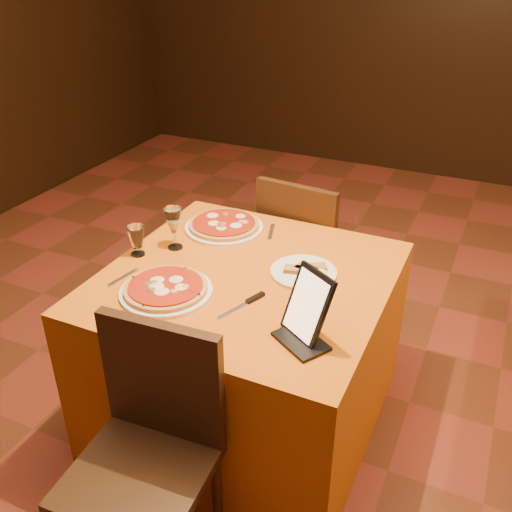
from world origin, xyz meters
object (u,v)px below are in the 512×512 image
at_px(chair_main_far, 310,254).
at_px(tablet, 308,305).
at_px(pizza_near, 166,290).
at_px(water_glass, 137,241).
at_px(main_table, 247,350).
at_px(chair_main_near, 138,475).
at_px(pizza_far, 224,226).
at_px(wine_glass, 174,228).

bearing_deg(chair_main_far, tablet, 114.59).
distance_m(pizza_near, water_glass, 0.34).
relative_size(main_table, pizza_near, 3.14).
distance_m(chair_main_near, tablet, 0.76).
distance_m(pizza_far, water_glass, 0.43).
xyz_separation_m(pizza_near, wine_glass, (-0.16, 0.32, 0.08)).
relative_size(chair_main_far, pizza_near, 2.60).
bearing_deg(water_glass, pizza_far, 59.39).
relative_size(chair_main_near, water_glass, 7.00).
height_order(main_table, chair_main_far, chair_main_far).
bearing_deg(pizza_far, chair_main_far, 58.83).
xyz_separation_m(pizza_far, tablet, (0.62, -0.59, 0.10)).
bearing_deg(water_glass, chair_main_far, 59.09).
relative_size(pizza_near, pizza_far, 0.98).
bearing_deg(chair_main_near, pizza_near, 108.44).
distance_m(main_table, pizza_far, 0.58).
height_order(chair_main_near, pizza_far, chair_main_near).
bearing_deg(main_table, chair_main_near, -90.00).
bearing_deg(tablet, main_table, 175.11).
distance_m(chair_main_far, water_glass, 1.02).
bearing_deg(pizza_near, chair_main_far, 77.80).
xyz_separation_m(chair_main_near, tablet, (0.35, 0.53, 0.41)).
xyz_separation_m(chair_main_near, chair_main_far, (0.00, 1.57, 0.00)).
distance_m(chair_main_near, chair_main_far, 1.57).
xyz_separation_m(main_table, pizza_near, (-0.22, -0.24, 0.39)).
height_order(chair_main_far, tablet, tablet).
xyz_separation_m(pizza_far, water_glass, (-0.22, -0.37, 0.05)).
bearing_deg(pizza_far, pizza_near, -84.83).
xyz_separation_m(pizza_near, water_glass, (-0.27, 0.20, 0.05)).
height_order(pizza_near, pizza_far, same).
height_order(main_table, wine_glass, wine_glass).
relative_size(main_table, wine_glass, 5.79).
bearing_deg(water_glass, tablet, -14.88).
bearing_deg(main_table, water_glass, -175.40).
relative_size(chair_main_near, chair_main_far, 1.00).
relative_size(chair_main_near, pizza_near, 2.60).
distance_m(pizza_near, tablet, 0.58).
xyz_separation_m(pizza_far, wine_glass, (-0.11, -0.25, 0.08)).
bearing_deg(main_table, tablet, -36.97).
relative_size(pizza_far, tablet, 1.47).
xyz_separation_m(chair_main_far, pizza_near, (-0.22, -1.02, 0.31)).
distance_m(main_table, water_glass, 0.66).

